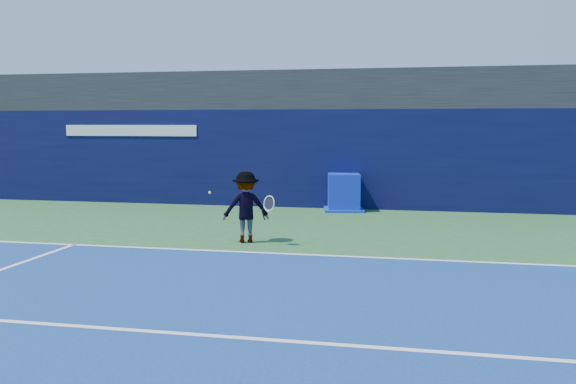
% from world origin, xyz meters
% --- Properties ---
extents(ground, '(80.00, 80.00, 0.00)m').
position_xyz_m(ground, '(0.00, 0.00, 0.00)').
color(ground, '#2B5F31').
rests_on(ground, ground).
extents(baseline, '(24.00, 0.10, 0.01)m').
position_xyz_m(baseline, '(0.00, 3.00, 0.01)').
color(baseline, white).
rests_on(baseline, ground).
extents(service_line, '(24.00, 0.10, 0.01)m').
position_xyz_m(service_line, '(0.00, -2.00, 0.01)').
color(service_line, white).
rests_on(service_line, ground).
extents(stadium_band, '(36.00, 3.00, 1.20)m').
position_xyz_m(stadium_band, '(0.00, 11.50, 3.60)').
color(stadium_band, black).
rests_on(stadium_band, back_wall_assembly).
extents(back_wall_assembly, '(36.00, 1.03, 3.00)m').
position_xyz_m(back_wall_assembly, '(-0.00, 10.50, 1.50)').
color(back_wall_assembly, '#090B33').
rests_on(back_wall_assembly, ground).
extents(equipment_cart, '(1.34, 1.34, 1.10)m').
position_xyz_m(equipment_cart, '(-0.04, 9.61, 0.50)').
color(equipment_cart, '#0D20B9').
rests_on(equipment_cart, ground).
extents(tennis_player, '(1.30, 0.87, 1.54)m').
position_xyz_m(tennis_player, '(-1.50, 4.10, 0.77)').
color(tennis_player, silver).
rests_on(tennis_player, ground).
extents(tennis_ball, '(0.07, 0.07, 0.07)m').
position_xyz_m(tennis_ball, '(-2.56, 4.79, 0.99)').
color(tennis_ball, '#C6D517').
rests_on(tennis_ball, ground).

